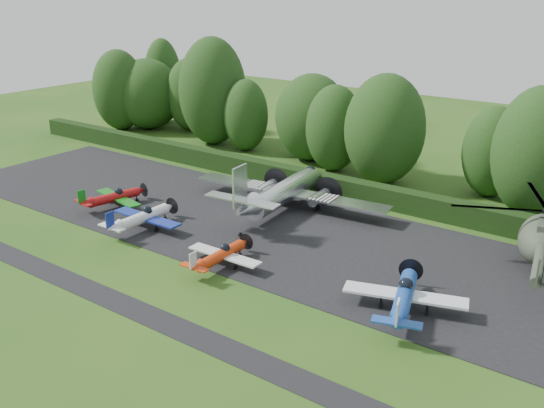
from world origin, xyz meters
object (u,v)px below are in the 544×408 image
Objects in this scene: light_plane_white at (143,217)px; light_plane_blue at (404,296)px; light_plane_orange at (221,255)px; transport_plane at (283,192)px; light_plane_red at (114,197)px; helicopter at (544,236)px.

light_plane_blue is at bearing 0.32° from light_plane_white.
light_plane_white is 1.14× the size of light_plane_orange.
transport_plane is 20.20m from light_plane_blue.
helicopter is at bearing 4.52° from light_plane_red.
light_plane_red is at bearing 167.86° from light_plane_orange.
light_plane_red is at bearing -141.27° from transport_plane.
transport_plane is at bearing -165.48° from helicopter.
light_plane_orange is (10.17, -1.66, -0.14)m from light_plane_white.
light_plane_blue is (30.27, -2.15, 0.24)m from light_plane_red.
light_plane_orange is (16.44, -3.85, -0.04)m from light_plane_red.
light_plane_red is 37.11m from helicopter.
transport_plane is 15.88m from light_plane_red.
light_plane_blue reaches higher than light_plane_orange.
light_plane_blue is at bearing -16.03° from light_plane_red.
light_plane_red is 30.35m from light_plane_blue.
light_plane_blue is (13.84, 1.69, 0.27)m from light_plane_orange.
light_plane_red reaches higher than light_plane_orange.
light_plane_orange is 0.41× the size of helicopter.
light_plane_blue is 13.77m from helicopter.
light_plane_red is 16.88m from light_plane_orange.
light_plane_white is at bearing -117.28° from transport_plane.
helicopter reaches higher than light_plane_white.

